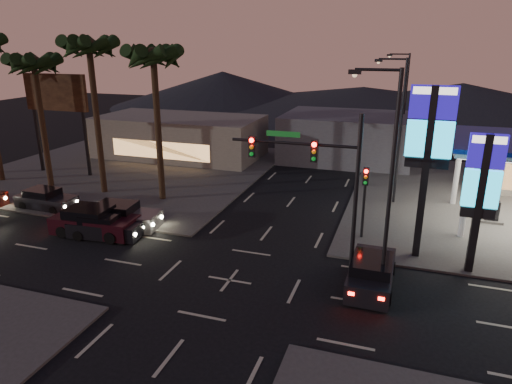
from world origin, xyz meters
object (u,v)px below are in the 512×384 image
(suv_station, at_px, (371,273))
(pylon_sign_tall, at_px, (429,139))
(traffic_signal_mast, at_px, (319,172))
(car_lane_b_front, at_px, (120,217))
(car_lane_b_mid, at_px, (46,200))
(pylon_sign_short, at_px, (482,183))
(car_lane_a_front, at_px, (105,227))
(car_lane_a_mid, at_px, (94,222))

(suv_station, bearing_deg, pylon_sign_tall, 63.02)
(pylon_sign_tall, xyz_separation_m, traffic_signal_mast, (-4.74, -3.51, -1.17))
(car_lane_b_front, distance_m, car_lane_b_mid, 7.02)
(pylon_sign_tall, distance_m, pylon_sign_short, 3.20)
(traffic_signal_mast, xyz_separation_m, car_lane_a_front, (-12.59, 0.52, -4.57))
(car_lane_a_front, bearing_deg, pylon_sign_tall, 9.79)
(car_lane_a_mid, bearing_deg, pylon_sign_tall, 8.92)
(traffic_signal_mast, relative_size, car_lane_a_mid, 1.53)
(car_lane_a_mid, distance_m, car_lane_b_front, 1.64)
(traffic_signal_mast, height_order, car_lane_a_front, traffic_signal_mast)
(car_lane_b_front, bearing_deg, traffic_signal_mast, -9.21)
(car_lane_a_front, xyz_separation_m, car_lane_a_mid, (-0.86, 0.13, 0.12))
(traffic_signal_mast, height_order, car_lane_b_front, traffic_signal_mast)
(pylon_sign_short, height_order, suv_station, pylon_sign_short)
(pylon_sign_short, xyz_separation_m, car_lane_a_front, (-19.84, -1.99, -4.00))
(car_lane_b_mid, bearing_deg, traffic_signal_mast, -9.81)
(pylon_sign_short, bearing_deg, car_lane_b_front, -178.63)
(car_lane_a_front, xyz_separation_m, car_lane_b_mid, (-6.87, 2.84, -0.01))
(car_lane_a_front, xyz_separation_m, car_lane_b_front, (0.03, 1.52, 0.07))
(car_lane_b_front, bearing_deg, car_lane_b_mid, 169.11)
(pylon_sign_tall, height_order, traffic_signal_mast, pylon_sign_tall)
(pylon_sign_tall, height_order, suv_station, pylon_sign_tall)
(pylon_sign_short, xyz_separation_m, suv_station, (-4.50, -2.93, -3.94))
(pylon_sign_short, height_order, car_lane_a_front, pylon_sign_short)
(traffic_signal_mast, distance_m, car_lane_b_front, 13.50)
(car_lane_b_front, bearing_deg, suv_station, -9.12)
(pylon_sign_short, distance_m, car_lane_b_front, 20.20)
(car_lane_b_mid, bearing_deg, car_lane_b_front, -10.89)
(pylon_sign_tall, xyz_separation_m, car_lane_a_mid, (-18.20, -2.86, -5.62))
(car_lane_b_mid, bearing_deg, pylon_sign_tall, 0.35)
(car_lane_a_front, bearing_deg, traffic_signal_mast, -2.37)
(car_lane_a_front, relative_size, car_lane_a_mid, 0.85)
(suv_station, bearing_deg, car_lane_a_front, 176.49)
(car_lane_b_mid, bearing_deg, car_lane_a_mid, -24.29)
(pylon_sign_tall, relative_size, car_lane_a_front, 2.01)
(car_lane_a_front, relative_size, suv_station, 0.96)
(car_lane_a_front, height_order, car_lane_b_front, car_lane_b_front)
(pylon_sign_tall, relative_size, car_lane_b_mid, 2.08)
(car_lane_a_mid, relative_size, car_lane_b_front, 1.05)
(pylon_sign_tall, distance_m, traffic_signal_mast, 6.02)
(suv_station, bearing_deg, car_lane_a_mid, 176.21)
(car_lane_a_front, relative_size, car_lane_b_front, 0.90)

